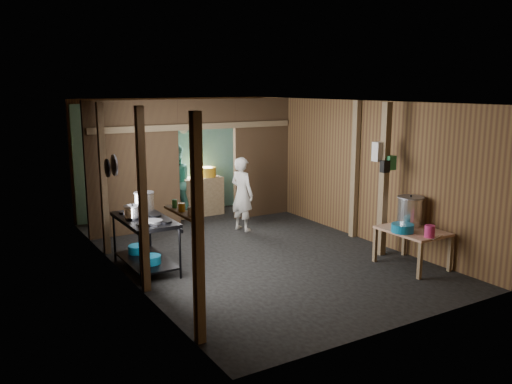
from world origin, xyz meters
TOP-DOWN VIEW (x-y plane):
  - floor at (0.00, 0.00)m, footprint 4.50×7.00m
  - ceiling at (0.00, 0.00)m, footprint 4.50×7.00m
  - wall_back at (0.00, 3.50)m, footprint 4.50×0.00m
  - wall_front at (0.00, -3.50)m, footprint 4.50×0.00m
  - wall_left at (-2.25, 0.00)m, footprint 0.00×7.00m
  - wall_right at (2.25, 0.00)m, footprint 0.00×7.00m
  - partition_left at (-1.32, 2.20)m, footprint 1.85×0.10m
  - partition_right at (1.57, 2.20)m, footprint 1.35×0.10m
  - partition_header at (0.25, 2.20)m, footprint 1.30×0.10m
  - turquoise_panel at (0.00, 3.44)m, footprint 4.40×0.06m
  - back_counter at (0.30, 2.95)m, footprint 1.20×0.50m
  - wall_clock at (0.25, 3.40)m, footprint 0.20×0.03m
  - post_left_a at (-2.18, -2.60)m, footprint 0.10×0.12m
  - post_left_b at (-2.18, -0.80)m, footprint 0.10×0.12m
  - post_left_c at (-2.18, 1.20)m, footprint 0.10×0.12m
  - post_right at (2.18, -0.20)m, footprint 0.10×0.12m
  - post_free at (1.85, -1.30)m, footprint 0.12×0.12m
  - cross_beam at (0.00, 2.15)m, footprint 4.40×0.12m
  - pan_lid_big at (-2.21, 0.40)m, footprint 0.03×0.34m
  - pan_lid_small at (-2.21, 0.80)m, footprint 0.03×0.30m
  - wall_shelf at (-2.15, -2.10)m, footprint 0.14×0.80m
  - jar_white at (-2.15, -2.35)m, footprint 0.07×0.07m
  - jar_yellow at (-2.15, -2.10)m, footprint 0.08×0.08m
  - jar_green at (-2.15, -1.88)m, footprint 0.06×0.06m
  - bag_white at (1.80, -1.22)m, footprint 0.22×0.15m
  - bag_green at (1.92, -1.36)m, footprint 0.16×0.12m
  - bag_black at (1.78, -1.38)m, footprint 0.14×0.10m
  - gas_range at (-1.88, 0.04)m, footprint 0.73×1.42m
  - prep_table at (1.83, -2.01)m, footprint 0.75×1.03m
  - stove_pot_large at (-1.71, 0.52)m, footprint 0.38×0.38m
  - stove_pot_med at (-2.05, 0.11)m, footprint 0.34×0.34m
  - frying_pan at (-1.88, -0.34)m, footprint 0.44×0.57m
  - blue_tub_front at (-1.88, -0.18)m, footprint 0.31×0.31m
  - blue_tub_back at (-1.88, 0.43)m, footprint 0.32×0.32m
  - stock_pot at (2.00, -1.77)m, footprint 0.53×0.53m
  - wash_basin at (1.59, -2.02)m, footprint 0.45×0.45m
  - pink_bucket at (1.73, -2.43)m, footprint 0.20×0.20m
  - knife at (1.81, -2.52)m, footprint 0.30×0.11m
  - yellow_tub at (0.61, 2.95)m, footprint 0.39×0.39m
  - cook at (0.58, 1.30)m, footprint 0.49×0.62m
  - worker_back at (-0.22, 2.88)m, footprint 0.92×0.81m

SIDE VIEW (x-z plane):
  - floor at x=0.00m, z-range 0.00..0.00m
  - blue_tub_front at x=-1.88m, z-range 0.16..0.29m
  - blue_tub_back at x=-1.88m, z-range 0.16..0.29m
  - prep_table at x=1.83m, z-range 0.00..0.61m
  - gas_range at x=-1.88m, z-range 0.00..0.84m
  - back_counter at x=0.30m, z-range 0.00..0.85m
  - knife at x=1.81m, z-range 0.61..0.62m
  - wash_basin at x=1.59m, z-range 0.61..0.74m
  - pink_bucket at x=1.73m, z-range 0.61..0.79m
  - cook at x=0.58m, z-range 0.00..1.48m
  - worker_back at x=-0.22m, z-range 0.00..1.62m
  - stock_pot at x=2.00m, z-range 0.59..1.09m
  - frying_pan at x=-1.88m, z-range 0.83..0.90m
  - stove_pot_med at x=-2.05m, z-range 0.82..1.04m
  - yellow_tub at x=0.61m, z-range 0.85..1.07m
  - stove_pot_large at x=-1.71m, z-range 0.82..1.15m
  - turquoise_panel at x=0.00m, z-range 0.00..2.50m
  - wall_back at x=0.00m, z-range 0.00..2.60m
  - wall_front at x=0.00m, z-range 0.00..2.60m
  - wall_left at x=-2.25m, z-range 0.00..2.60m
  - wall_right at x=2.25m, z-range 0.00..2.60m
  - partition_left at x=-1.32m, z-range 0.00..2.60m
  - partition_right at x=1.57m, z-range 0.00..2.60m
  - post_left_a at x=-2.18m, z-range 0.00..2.60m
  - post_left_b at x=-2.18m, z-range 0.00..2.60m
  - post_left_c at x=-2.18m, z-range 0.00..2.60m
  - post_right at x=2.18m, z-range 0.00..2.60m
  - post_free at x=1.85m, z-range 0.00..2.60m
  - wall_shelf at x=-2.15m, z-range 1.39..1.41m
  - jar_white at x=-2.15m, z-range 1.42..1.52m
  - jar_yellow at x=-2.15m, z-range 1.42..1.52m
  - jar_green at x=-2.15m, z-range 1.42..1.52m
  - pan_lid_small at x=-2.21m, z-range 1.40..1.70m
  - bag_black at x=1.78m, z-range 1.45..1.65m
  - bag_green at x=1.92m, z-range 1.48..1.72m
  - pan_lid_big at x=-2.21m, z-range 1.48..1.82m
  - bag_white at x=1.80m, z-range 1.62..1.94m
  - wall_clock at x=0.25m, z-range 1.80..2.00m
  - cross_beam at x=0.00m, z-range 1.99..2.11m
  - partition_header at x=0.25m, z-range 2.00..2.60m
  - ceiling at x=0.00m, z-range 2.60..2.60m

